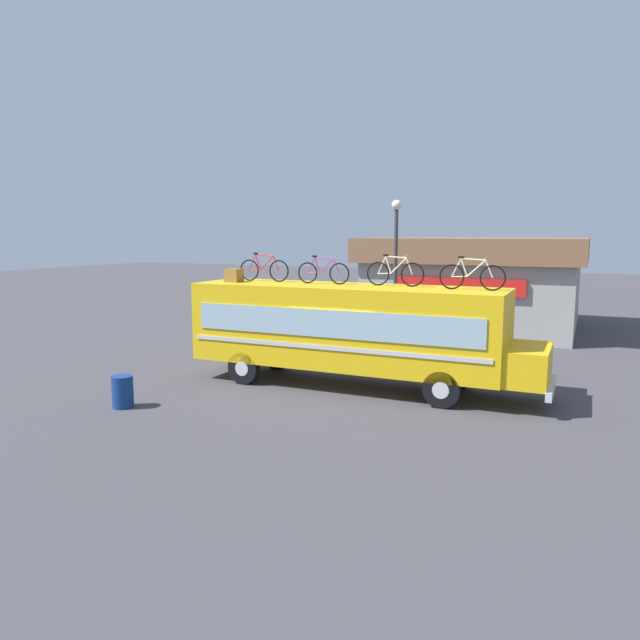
{
  "coord_description": "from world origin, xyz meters",
  "views": [
    {
      "loc": [
        6.56,
        -16.2,
        4.54
      ],
      "look_at": [
        -0.83,
        0.0,
        1.96
      ],
      "focal_mm": 33.28,
      "sensor_mm": 36.0,
      "label": 1
    }
  ],
  "objects": [
    {
      "name": "rooftop_bicycle_1",
      "position": [
        -2.99,
        0.38,
        3.42
      ],
      "size": [
        1.78,
        0.44,
        0.92
      ],
      "color": "black",
      "rests_on": "bus"
    },
    {
      "name": "roadside_building",
      "position": [
        1.51,
        13.44,
        2.25
      ],
      "size": [
        9.89,
        9.42,
        4.36
      ],
      "color": "#9E9E99",
      "rests_on": "ground"
    },
    {
      "name": "rooftop_bicycle_4",
      "position": [
        3.64,
        0.1,
        3.42
      ],
      "size": [
        1.79,
        0.44,
        0.92
      ],
      "color": "black",
      "rests_on": "bus"
    },
    {
      "name": "luggage_bag_1",
      "position": [
        -3.73,
        -0.24,
        3.25
      ],
      "size": [
        0.48,
        0.44,
        0.42
      ],
      "primitive_type": "cube",
      "color": "olive",
      "rests_on": "bus"
    },
    {
      "name": "trash_bin",
      "position": [
        -4.49,
        -4.55,
        0.42
      ],
      "size": [
        0.55,
        0.55,
        0.85
      ],
      "primitive_type": "cylinder",
      "color": "navy",
      "rests_on": "ground"
    },
    {
      "name": "bus",
      "position": [
        0.22,
        -0.0,
        1.79
      ],
      "size": [
        10.57,
        2.49,
        3.04
      ],
      "color": "yellow",
      "rests_on": "ground"
    },
    {
      "name": "street_lamp",
      "position": [
        -0.1,
        5.2,
        3.68
      ],
      "size": [
        0.37,
        0.37,
        5.79
      ],
      "color": "#38383D",
      "rests_on": "ground"
    },
    {
      "name": "ground_plane",
      "position": [
        0.0,
        0.0,
        0.0
      ],
      "size": [
        120.0,
        120.0,
        0.0
      ],
      "primitive_type": "plane",
      "color": "#423F44"
    },
    {
      "name": "rooftop_bicycle_3",
      "position": [
        1.38,
        0.42,
        3.42
      ],
      "size": [
        1.74,
        0.44,
        0.93
      ],
      "color": "black",
      "rests_on": "bus"
    },
    {
      "name": "rooftop_bicycle_2",
      "position": [
        -0.85,
        0.25,
        3.4
      ],
      "size": [
        1.71,
        0.44,
        0.87
      ],
      "color": "black",
      "rests_on": "bus"
    }
  ]
}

